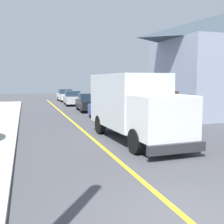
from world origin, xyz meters
The scene contains 9 objects.
ground_plane centered at (0.00, 0.00, 0.00)m, with size 120.00×120.00×0.00m, color #424247.
centre_line_yellow centered at (0.00, 10.00, 0.00)m, with size 0.16×56.00×0.01m, color gold.
box_truck centered at (1.87, 7.75, 1.77)m, with size 2.80×7.30×3.20m.
parked_car_near centered at (2.44, 14.85, 0.79)m, with size 2.00×4.48×1.67m.
parked_car_mid centered at (2.54, 21.17, 0.79)m, with size 1.98×4.47×1.67m.
parked_car_far centered at (2.19, 28.03, 0.79)m, with size 1.99×4.47×1.67m.
parked_car_furthest centered at (2.27, 34.51, 0.79)m, with size 1.98×4.47×1.67m.
parked_van_across centered at (5.20, 15.51, 0.79)m, with size 1.96×4.46×1.67m.
house_across_street centered at (12.47, 14.66, 4.31)m, with size 10.88×8.14×8.29m.
Camera 1 is at (-3.15, -5.04, 2.88)m, focal length 45.46 mm.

